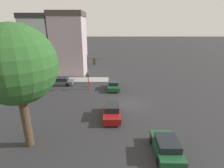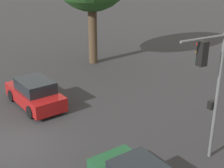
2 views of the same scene
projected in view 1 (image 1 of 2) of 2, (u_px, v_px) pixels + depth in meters
ground_plane at (130, 105)px, 23.34m from camera, size 300.00×300.00×0.00m
rowhouse_backdrop at (42, 46)px, 36.53m from camera, size 6.77×18.98×12.71m
street_tree at (16, 65)px, 13.21m from camera, size 6.20×6.20×10.33m
traffic_signal at (91, 68)px, 27.58m from camera, size 0.49×2.34×5.73m
crossing_car_0 at (112, 111)px, 19.92m from camera, size 4.41×2.00×1.59m
crossing_car_1 at (113, 85)px, 28.76m from camera, size 3.94×1.99×1.37m
crossing_car_2 at (166, 147)px, 14.16m from camera, size 4.17×2.10×1.47m
parked_car_0 at (61, 81)px, 30.91m from camera, size 1.96×4.50×1.33m
parked_car_1 at (31, 81)px, 30.90m from camera, size 2.01×4.64×1.33m
parked_car_2 at (1, 81)px, 30.82m from camera, size 1.85×4.20×1.56m
fire_hydrant at (89, 84)px, 30.11m from camera, size 0.22×0.22×0.92m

